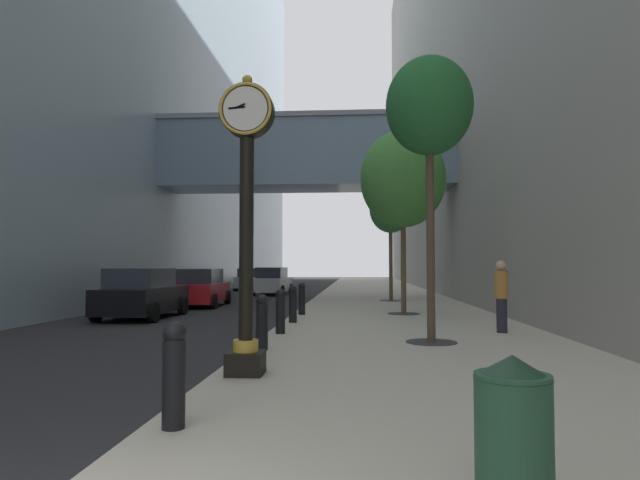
{
  "coord_description": "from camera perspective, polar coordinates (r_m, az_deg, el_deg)",
  "views": [
    {
      "loc": [
        2.23,
        -2.77,
        1.8
      ],
      "look_at": [
        1.05,
        14.58,
        2.62
      ],
      "focal_mm": 30.62,
      "sensor_mm": 36.0,
      "label": 1
    }
  ],
  "objects": [
    {
      "name": "street_clock",
      "position": [
        8.51,
        -7.7,
        3.33
      ],
      "size": [
        0.84,
        0.55,
        4.64
      ],
      "color": "black",
      "rests_on": "sidewalk_right"
    },
    {
      "name": "ground_plane",
      "position": [
        29.91,
        -0.4,
        -6.14
      ],
      "size": [
        110.0,
        110.0,
        0.0
      ],
      "primitive_type": "plane",
      "color": "#262628",
      "rests_on": "ground"
    },
    {
      "name": "bollard_fourth",
      "position": [
        13.5,
        -4.16,
        -7.32
      ],
      "size": [
        0.25,
        0.25,
        1.09
      ],
      "color": "black",
      "rests_on": "sidewalk_right"
    },
    {
      "name": "street_tree_mid_far",
      "position": [
        26.21,
        7.38,
        3.17
      ],
      "size": [
        2.0,
        2.0,
        5.52
      ],
      "color": "#333335",
      "rests_on": "sidewalk_right"
    },
    {
      "name": "bollard_sixth",
      "position": [
        18.64,
        -1.91,
        -6.04
      ],
      "size": [
        0.25,
        0.25,
        1.09
      ],
      "color": "black",
      "rests_on": "sidewalk_right"
    },
    {
      "name": "bollard_fifth",
      "position": [
        16.07,
        -2.85,
        -6.58
      ],
      "size": [
        0.25,
        0.25,
        1.09
      ],
      "color": "black",
      "rests_on": "sidewalk_right"
    },
    {
      "name": "car_red_far",
      "position": [
        24.67,
        -12.45,
        -4.94
      ],
      "size": [
        2.2,
        4.27,
        1.66
      ],
      "color": "#AD191E",
      "rests_on": "ground"
    },
    {
      "name": "bollard_nearest",
      "position": [
        5.95,
        -15.01,
        -13.18
      ],
      "size": [
        0.25,
        0.25,
        1.09
      ],
      "color": "black",
      "rests_on": "sidewalk_right"
    },
    {
      "name": "street_tree_near",
      "position": [
        12.6,
        11.34,
        13.28
      ],
      "size": [
        1.91,
        1.91,
        6.28
      ],
      "color": "#333335",
      "rests_on": "sidewalk_right"
    },
    {
      "name": "car_silver_near",
      "position": [
        40.37,
        -7.17,
        -4.12
      ],
      "size": [
        2.13,
        4.48,
        1.6
      ],
      "color": "#B7BABF",
      "rests_on": "ground"
    },
    {
      "name": "pedestrian_walking",
      "position": [
        14.35,
        18.43,
        -5.37
      ],
      "size": [
        0.4,
        0.4,
        1.79
      ],
      "color": "#23232D",
      "rests_on": "sidewalk_right"
    },
    {
      "name": "street_tree_mid_near",
      "position": [
        19.32,
        8.65,
        6.29
      ],
      "size": [
        2.96,
        2.96,
        6.38
      ],
      "color": "#333335",
      "rests_on": "sidewalk_right"
    },
    {
      "name": "sidewalk_right",
      "position": [
        32.84,
        6.14,
        -5.7
      ],
      "size": [
        7.01,
        80.0,
        0.14
      ],
      "primitive_type": "cube",
      "color": "#BCB29E",
      "rests_on": "ground"
    },
    {
      "name": "trash_bin",
      "position": [
        4.16,
        19.56,
        -18.23
      ],
      "size": [
        0.53,
        0.53,
        1.05
      ],
      "color": "#234C33",
      "rests_on": "sidewalk_right"
    },
    {
      "name": "car_black_trailing",
      "position": [
        19.72,
        -18.1,
        -5.4
      ],
      "size": [
        2.1,
        4.24,
        1.71
      ],
      "color": "black",
      "rests_on": "ground"
    },
    {
      "name": "car_white_mid",
      "position": [
        34.02,
        -5.0,
        -4.34
      ],
      "size": [
        2.12,
        4.59,
        1.69
      ],
      "color": "silver",
      "rests_on": "ground"
    },
    {
      "name": "bollard_third",
      "position": [
        10.94,
        -6.08,
        -8.4
      ],
      "size": [
        0.25,
        0.25,
        1.09
      ],
      "color": "black",
      "rests_on": "sidewalk_right"
    }
  ]
}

